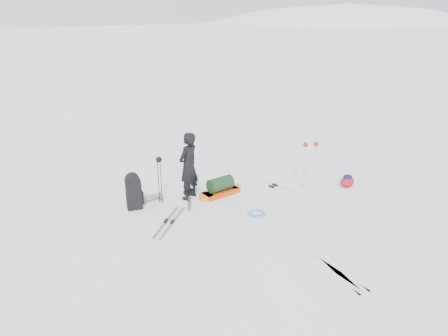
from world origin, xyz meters
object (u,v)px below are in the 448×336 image
(skier, at_px, (188,166))
(ski_poles_black, at_px, (159,165))
(pulk_sled, at_px, (220,188))
(expedition_rucksack, at_px, (136,192))

(skier, height_order, ski_poles_black, skier)
(skier, distance_m, pulk_sled, 1.17)
(skier, xyz_separation_m, ski_poles_black, (-0.81, 0.10, 0.13))
(pulk_sled, height_order, ski_poles_black, ski_poles_black)
(pulk_sled, relative_size, expedition_rucksack, 1.34)
(ski_poles_black, bearing_deg, skier, -12.96)
(expedition_rucksack, distance_m, ski_poles_black, 0.93)
(skier, bearing_deg, expedition_rucksack, -32.90)
(expedition_rucksack, relative_size, ski_poles_black, 0.80)
(skier, relative_size, expedition_rucksack, 1.79)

